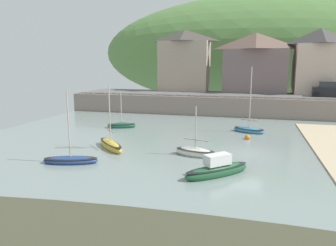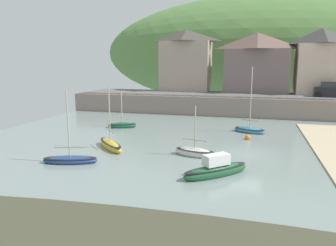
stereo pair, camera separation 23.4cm
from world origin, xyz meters
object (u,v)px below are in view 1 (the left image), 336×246
Objects in this scene: sailboat_tall_mast at (249,130)px; mooring_buoy at (248,137)px; sailboat_far_left at (71,160)px; dinghy_open_wooden at (122,125)px; waterfront_building_left at (185,60)px; waterfront_building_centre at (255,62)px; waterfront_building_right at (319,61)px; parked_car_near_slipway at (329,90)px; motorboat_with_cabin at (217,170)px; fishing_boat_green at (195,152)px; sailboat_nearest_shore at (111,145)px.

sailboat_tall_mast reaches higher than mooring_buoy.
sailboat_far_left is at bearing -138.48° from mooring_buoy.
sailboat_tall_mast is at bearing -15.20° from dinghy_open_wooden.
waterfront_building_left reaches higher than sailboat_tall_mast.
waterfront_building_centre is 8.54m from waterfront_building_right.
motorboat_with_cabin is at bearing -106.80° from parked_car_near_slipway.
sailboat_tall_mast reaches higher than dinghy_open_wooden.
dinghy_open_wooden is at bearing 151.54° from fishing_boat_green.
waterfront_building_left is at bearing 134.30° from sailboat_nearest_shore.
dinghy_open_wooden reaches higher than motorboat_with_cabin.
sailboat_far_left is at bearing -122.25° from parked_car_near_slipway.
waterfront_building_left reaches higher than fishing_boat_green.
sailboat_nearest_shore is at bearing -125.61° from parked_car_near_slipway.
parked_car_near_slipway is (9.30, -4.50, -3.55)m from waterfront_building_centre.
sailboat_far_left reaches higher than parked_car_near_slipway.
fishing_boat_green is at bearing -61.54° from dinghy_open_wooden.
sailboat_nearest_shore is (-10.74, -26.59, -6.46)m from waterfront_building_centre.
waterfront_building_left is 32.40m from motorboat_with_cabin.
waterfront_building_centre is at bearing 34.41° from dinghy_open_wooden.
fishing_boat_green is 0.90× the size of parked_car_near_slipway.
waterfront_building_centre is at bearing 112.76° from sailboat_nearest_shore.
waterfront_building_right is at bearing 20.33° from dinghy_open_wooden.
waterfront_building_left is at bearing 71.99° from sailboat_far_left.
waterfront_building_centre is at bearing 42.91° from motorboat_with_cabin.
waterfront_building_right is at bearing 40.78° from sailboat_far_left.
waterfront_building_right is 37.38m from sailboat_far_left.
sailboat_nearest_shore reaches higher than fishing_boat_green.
parked_car_near_slipway is (22.49, 14.23, 2.96)m from dinghy_open_wooden.
dinghy_open_wooden is at bearing -151.87° from sailboat_tall_mast.
dinghy_open_wooden is (-11.23, 11.78, -0.13)m from motorboat_with_cabin.
fishing_boat_green is 12.26m from dinghy_open_wooden.
fishing_boat_green is at bearing 74.76° from motorboat_with_cabin.
waterfront_building_right is 23.43m from mooring_buoy.
mooring_buoy is (-0.07, -3.01, -0.10)m from sailboat_tall_mast.
sailboat_nearest_shore is (-6.78, 0.20, 0.02)m from fishing_boat_green.
waterfront_building_centre is 23.81m from dinghy_open_wooden.
waterfront_building_left is at bearing 180.00° from waterfront_building_centre.
motorboat_with_cabin is (2.00, -3.73, 0.11)m from fishing_boat_green.
waterfront_building_right reaches higher than dinghy_open_wooden.
motorboat_with_cabin is 9.62m from sailboat_nearest_shore.
mooring_buoy is (1.58, 9.95, -0.22)m from motorboat_with_cabin.
sailboat_tall_mast is 13.07m from motorboat_with_cabin.
sailboat_nearest_shore reaches higher than motorboat_with_cabin.
sailboat_nearest_shore is at bearing 60.07° from sailboat_far_left.
sailboat_tall_mast is 17.41m from sailboat_far_left.
fishing_boat_green is at bearing -114.14° from parked_car_near_slipway.
motorboat_with_cabin is at bearing -99.04° from mooring_buoy.
fishing_boat_green is (6.57, -26.79, -6.83)m from waterfront_building_left.
waterfront_building_centre is 1.84× the size of sailboat_far_left.
waterfront_building_centre reaches higher than sailboat_nearest_shore.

